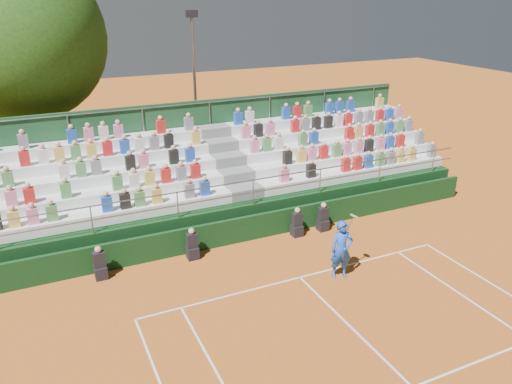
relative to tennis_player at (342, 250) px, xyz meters
name	(u,v)px	position (x,y,z in m)	size (l,w,h in m)	color
ground	(300,277)	(-1.24, 0.49, -1.01)	(90.00, 90.00, 0.00)	#B65B1E
courtside_wall	(259,226)	(-1.24, 3.69, -0.51)	(20.00, 0.15, 1.00)	black
line_officials	(235,238)	(-2.46, 3.24, -0.53)	(9.00, 0.40, 1.19)	black
grandstand	(228,184)	(-1.23, 6.93, 0.08)	(20.00, 5.20, 4.40)	black
tennis_player	(342,250)	(0.00, 0.00, 0.00)	(0.95, 0.66, 2.22)	blue
tree_east	(20,38)	(-8.42, 12.87, 5.98)	(7.33, 7.33, 10.67)	#3A2515
floodlight_mast	(194,78)	(-0.50, 13.20, 3.67)	(0.60, 0.25, 8.02)	gray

